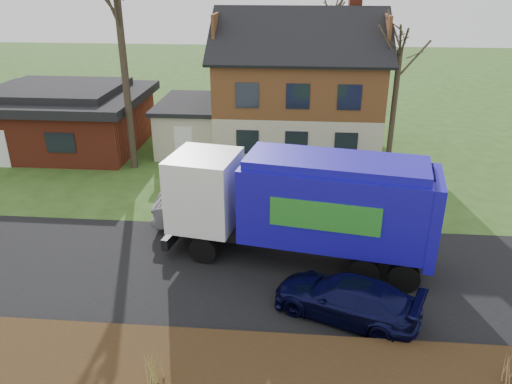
{
  "coord_description": "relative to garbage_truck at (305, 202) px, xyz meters",
  "views": [
    {
      "loc": [
        2.05,
        -15.04,
        9.81
      ],
      "look_at": [
        0.53,
        2.5,
        2.02
      ],
      "focal_mm": 35.0,
      "sensor_mm": 36.0,
      "label": 1
    }
  ],
  "objects": [
    {
      "name": "navy_wagon",
      "position": [
        1.32,
        -3.19,
        -1.7
      ],
      "size": [
        4.88,
        3.44,
        1.31
      ],
      "primitive_type": "imported",
      "rotation": [
        0.0,
        0.0,
        -1.97
      ],
      "color": "black",
      "rests_on": "ground"
    },
    {
      "name": "garbage_truck",
      "position": [
        0.0,
        0.0,
        0.0
      ],
      "size": [
        9.85,
        4.16,
        4.09
      ],
      "rotation": [
        0.0,
        0.0,
        -0.17
      ],
      "color": "black",
      "rests_on": "ground"
    },
    {
      "name": "main_house",
      "position": [
        -0.9,
        12.93,
        1.67
      ],
      "size": [
        12.95,
        8.95,
        9.26
      ],
      "color": "#C0B39A",
      "rests_on": "ground"
    },
    {
      "name": "silver_sedan",
      "position": [
        -3.62,
        2.37,
        -1.53
      ],
      "size": [
        5.14,
        2.08,
        1.66
      ],
      "primitive_type": "imported",
      "rotation": [
        0.0,
        0.0,
        1.64
      ],
      "color": "#A0A2A8",
      "rests_on": "ground"
    },
    {
      "name": "road",
      "position": [
        -2.39,
        -0.98,
        -2.35
      ],
      "size": [
        80.0,
        7.0,
        0.02
      ],
      "primitive_type": "cube",
      "color": "black",
      "rests_on": "ground"
    },
    {
      "name": "ground",
      "position": [
        -2.39,
        -0.98,
        -2.36
      ],
      "size": [
        120.0,
        120.0,
        0.0
      ],
      "primitive_type": "plane",
      "color": "#314D19",
      "rests_on": "ground"
    },
    {
      "name": "tree_front_east",
      "position": [
        4.61,
        10.03,
        5.01
      ],
      "size": [
        3.26,
        3.26,
        9.06
      ],
      "color": "#3E3325",
      "rests_on": "ground"
    },
    {
      "name": "mulch_verge",
      "position": [
        -2.39,
        -6.28,
        -2.21
      ],
      "size": [
        80.0,
        3.5,
        0.3
      ],
      "primitive_type": "cube",
      "color": "black",
      "rests_on": "ground"
    },
    {
      "name": "grass_clump_mid",
      "position": [
        -3.76,
        -6.68,
        -1.58
      ],
      "size": [
        0.35,
        0.29,
        0.97
      ],
      "color": "#A69349",
      "rests_on": "mulch_verge"
    },
    {
      "name": "ranch_house",
      "position": [
        -14.39,
        12.02,
        -0.55
      ],
      "size": [
        9.8,
        8.2,
        3.7
      ],
      "color": "maroon",
      "rests_on": "ground"
    }
  ]
}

